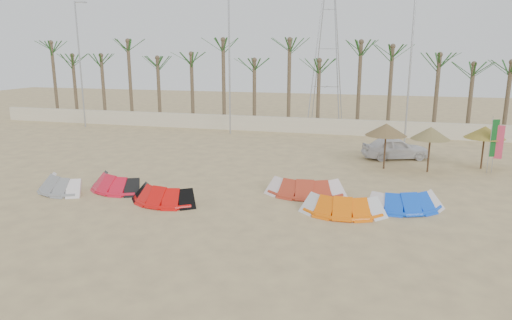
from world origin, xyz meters
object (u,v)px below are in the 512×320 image
(kite_blue, at_px, (406,199))
(parasol_right, at_px, (485,132))
(kite_orange, at_px, (343,203))
(car, at_px, (395,148))
(kite_grey, at_px, (63,183))
(kite_red_right, at_px, (306,185))
(parasol_left, at_px, (386,130))
(kite_red_left, at_px, (118,181))
(kite_red_mid, at_px, (165,193))
(parasol_mid, at_px, (431,133))

(kite_blue, bearing_deg, parasol_right, 61.18)
(kite_orange, height_order, car, car)
(kite_grey, xyz_separation_m, kite_blue, (16.24, 1.70, 0.00))
(kite_blue, bearing_deg, kite_grey, -174.01)
(kite_red_right, distance_m, kite_blue, 4.65)
(kite_orange, height_order, parasol_left, parasol_left)
(kite_grey, distance_m, kite_red_left, 2.66)
(kite_red_mid, height_order, parasol_left, parasol_left)
(parasol_left, bearing_deg, kite_red_right, -121.43)
(car, bearing_deg, kite_red_right, 134.77)
(kite_red_left, bearing_deg, parasol_right, 26.66)
(kite_red_left, xyz_separation_m, parasol_left, (12.87, 7.76, 1.92))
(kite_red_mid, relative_size, kite_red_right, 0.90)
(kite_grey, distance_m, parasol_mid, 19.81)
(kite_blue, bearing_deg, car, 91.15)
(parasol_left, relative_size, parasol_mid, 1.03)
(kite_grey, bearing_deg, car, 35.74)
(kite_red_left, distance_m, kite_red_mid, 3.37)
(kite_orange, distance_m, parasol_mid, 9.27)
(parasol_left, bearing_deg, parasol_right, 14.96)
(kite_red_left, distance_m, car, 17.22)
(kite_orange, bearing_deg, kite_red_right, 130.94)
(parasol_left, relative_size, car, 0.65)
(kite_orange, bearing_deg, car, 77.81)
(kite_red_left, distance_m, parasol_right, 20.66)
(kite_red_right, xyz_separation_m, kite_orange, (1.95, -2.24, -0.00))
(kite_orange, distance_m, parasol_right, 12.25)
(kite_orange, xyz_separation_m, kite_blue, (2.60, 1.26, -0.00))
(kite_blue, xyz_separation_m, parasol_right, (4.65, 8.46, 1.76))
(kite_grey, xyz_separation_m, parasol_left, (15.36, 8.68, 1.92))
(kite_red_left, bearing_deg, kite_grey, -159.64)
(parasol_left, bearing_deg, kite_blue, -82.81)
(kite_red_left, relative_size, parasol_left, 1.32)
(kite_red_right, distance_m, parasol_mid, 8.63)
(kite_red_left, bearing_deg, kite_red_mid, -19.97)
(kite_blue, relative_size, parasol_mid, 1.42)
(kite_red_right, relative_size, kite_orange, 1.09)
(kite_orange, bearing_deg, parasol_left, 78.24)
(kite_red_right, distance_m, parasol_left, 7.28)
(kite_orange, bearing_deg, kite_red_left, 177.54)
(kite_blue, height_order, parasol_left, parasol_left)
(kite_red_left, bearing_deg, kite_blue, 3.24)
(kite_grey, distance_m, parasol_left, 17.75)
(kite_blue, xyz_separation_m, parasol_left, (-0.88, 6.98, 1.91))
(car, bearing_deg, kite_orange, 148.72)
(kite_red_mid, height_order, parasol_mid, parasol_mid)
(kite_red_left, xyz_separation_m, kite_red_mid, (3.17, -1.15, 0.00))
(kite_red_left, xyz_separation_m, parasol_right, (18.40, 9.24, 1.76))
(kite_grey, relative_size, kite_blue, 0.88)
(kite_grey, height_order, kite_blue, same)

